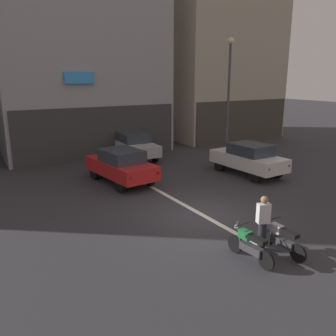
{
  "coord_description": "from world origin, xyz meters",
  "views": [
    {
      "loc": [
        -7.27,
        -9.62,
        4.92
      ],
      "look_at": [
        -0.32,
        2.0,
        1.4
      ],
      "focal_mm": 37.4,
      "sensor_mm": 36.0,
      "label": 1
    }
  ],
  "objects_px": {
    "car_white_parked_kerbside": "(248,158)",
    "car_silver_down_street": "(134,145)",
    "car_red_crossing_near": "(121,165)",
    "street_lamp": "(229,90)",
    "motorcycle_green_row_leftmost": "(250,245)",
    "person_by_motorcycles": "(263,223)",
    "motorcycle_silver_row_left_mid": "(281,239)"
  },
  "relations": [
    {
      "from": "person_by_motorcycles",
      "to": "motorcycle_green_row_leftmost",
      "type": "bearing_deg",
      "value": -160.26
    },
    {
      "from": "car_red_crossing_near",
      "to": "car_silver_down_street",
      "type": "relative_size",
      "value": 1.02
    },
    {
      "from": "motorcycle_green_row_leftmost",
      "to": "motorcycle_silver_row_left_mid",
      "type": "relative_size",
      "value": 1.0
    },
    {
      "from": "car_red_crossing_near",
      "to": "motorcycle_silver_row_left_mid",
      "type": "height_order",
      "value": "car_red_crossing_near"
    },
    {
      "from": "car_white_parked_kerbside",
      "to": "car_silver_down_street",
      "type": "xyz_separation_m",
      "value": [
        -3.53,
        6.27,
        0.0
      ]
    },
    {
      "from": "street_lamp",
      "to": "car_silver_down_street",
      "type": "bearing_deg",
      "value": 138.2
    },
    {
      "from": "car_red_crossing_near",
      "to": "car_white_parked_kerbside",
      "type": "relative_size",
      "value": 1.03
    },
    {
      "from": "street_lamp",
      "to": "motorcycle_green_row_leftmost",
      "type": "distance_m",
      "value": 12.02
    },
    {
      "from": "car_red_crossing_near",
      "to": "street_lamp",
      "type": "bearing_deg",
      "value": 4.35
    },
    {
      "from": "car_red_crossing_near",
      "to": "person_by_motorcycles",
      "type": "xyz_separation_m",
      "value": [
        0.8,
        -8.35,
        -0.03
      ]
    },
    {
      "from": "motorcycle_green_row_leftmost",
      "to": "street_lamp",
      "type": "bearing_deg",
      "value": 53.27
    },
    {
      "from": "car_red_crossing_near",
      "to": "motorcycle_green_row_leftmost",
      "type": "bearing_deg",
      "value": -89.49
    },
    {
      "from": "street_lamp",
      "to": "motorcycle_silver_row_left_mid",
      "type": "bearing_deg",
      "value": -121.78
    },
    {
      "from": "car_white_parked_kerbside",
      "to": "motorcycle_silver_row_left_mid",
      "type": "height_order",
      "value": "car_white_parked_kerbside"
    },
    {
      "from": "motorcycle_green_row_leftmost",
      "to": "person_by_motorcycles",
      "type": "relative_size",
      "value": 1.0
    },
    {
      "from": "car_silver_down_street",
      "to": "person_by_motorcycles",
      "type": "height_order",
      "value": "person_by_motorcycles"
    },
    {
      "from": "street_lamp",
      "to": "car_white_parked_kerbside",
      "type": "bearing_deg",
      "value": -104.32
    },
    {
      "from": "car_white_parked_kerbside",
      "to": "motorcycle_green_row_leftmost",
      "type": "distance_m",
      "value": 9.04
    },
    {
      "from": "car_white_parked_kerbside",
      "to": "motorcycle_silver_row_left_mid",
      "type": "distance_m",
      "value": 8.5
    },
    {
      "from": "car_red_crossing_near",
      "to": "street_lamp",
      "type": "distance_m",
      "value": 7.69
    },
    {
      "from": "motorcycle_silver_row_left_mid",
      "to": "person_by_motorcycles",
      "type": "distance_m",
      "value": 0.67
    },
    {
      "from": "car_red_crossing_near",
      "to": "motorcycle_green_row_leftmost",
      "type": "height_order",
      "value": "car_red_crossing_near"
    },
    {
      "from": "street_lamp",
      "to": "person_by_motorcycles",
      "type": "bearing_deg",
      "value": -124.48
    },
    {
      "from": "car_white_parked_kerbside",
      "to": "street_lamp",
      "type": "bearing_deg",
      "value": 75.68
    },
    {
      "from": "car_red_crossing_near",
      "to": "motorcycle_silver_row_left_mid",
      "type": "relative_size",
      "value": 2.56
    },
    {
      "from": "car_white_parked_kerbside",
      "to": "car_silver_down_street",
      "type": "bearing_deg",
      "value": 119.35
    },
    {
      "from": "motorcycle_green_row_leftmost",
      "to": "person_by_motorcycles",
      "type": "height_order",
      "value": "person_by_motorcycles"
    },
    {
      "from": "motorcycle_green_row_leftmost",
      "to": "car_red_crossing_near",
      "type": "bearing_deg",
      "value": 90.51
    },
    {
      "from": "person_by_motorcycles",
      "to": "car_silver_down_street",
      "type": "bearing_deg",
      "value": 81.33
    },
    {
      "from": "motorcycle_green_row_leftmost",
      "to": "person_by_motorcycles",
      "type": "distance_m",
      "value": 0.86
    },
    {
      "from": "car_white_parked_kerbside",
      "to": "motorcycle_silver_row_left_mid",
      "type": "bearing_deg",
      "value": -127.09
    },
    {
      "from": "car_silver_down_street",
      "to": "motorcycle_green_row_leftmost",
      "type": "distance_m",
      "value": 13.15
    }
  ]
}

